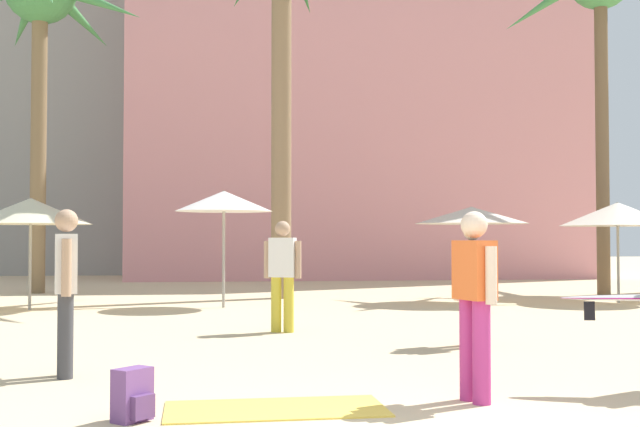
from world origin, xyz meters
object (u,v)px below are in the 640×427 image
cafe_umbrella_5 (471,215)px  person_mid_right (66,285)px  cafe_umbrella_6 (31,211)px  palm_tree_right (40,10)px  person_mid_center (475,297)px  beach_towel (275,409)px  person_near_left (472,279)px  cafe_umbrella_0 (224,201)px  person_mid_left (282,271)px  cafe_umbrella_3 (618,214)px  backpack (133,396)px

cafe_umbrella_5 → person_mid_right: cafe_umbrella_5 is taller
cafe_umbrella_6 → palm_tree_right: bearing=100.6°
cafe_umbrella_6 → person_mid_center: 11.94m
cafe_umbrella_6 → beach_towel: cafe_umbrella_6 is taller
person_near_left → cafe_umbrella_6: bearing=116.3°
palm_tree_right → person_mid_right: bearing=-76.8°
cafe_umbrella_0 → person_near_left: bearing=-63.8°
person_mid_left → person_mid_right: bearing=164.8°
cafe_umbrella_3 → person_mid_center: 12.56m
person_mid_left → cafe_umbrella_6: bearing=65.1°
cafe_umbrella_0 → person_mid_left: cafe_umbrella_0 is taller
cafe_umbrella_0 → cafe_umbrella_3: 8.94m
person_mid_right → person_mid_left: bearing=44.6°
beach_towel → cafe_umbrella_5: bearing=64.4°
person_mid_right → person_mid_center: bearing=-36.4°
palm_tree_right → beach_towel: (5.30, -15.72, -7.68)m
cafe_umbrella_3 → person_near_left: 8.95m
cafe_umbrella_6 → beach_towel: 11.36m
cafe_umbrella_6 → backpack: cafe_umbrella_6 is taller
beach_towel → person_mid_center: person_mid_center is taller
cafe_umbrella_6 → person_mid_center: cafe_umbrella_6 is taller
cafe_umbrella_5 → person_mid_center: bearing=-107.7°
palm_tree_right → cafe_umbrella_0: 9.05m
palm_tree_right → cafe_umbrella_6: (1.01, -5.39, -5.66)m
person_mid_center → person_mid_right: 4.24m
palm_tree_right → cafe_umbrella_6: 7.89m
palm_tree_right → person_near_left: 16.04m
cafe_umbrella_6 → person_mid_right: bearing=-75.2°
cafe_umbrella_0 → person_mid_right: cafe_umbrella_0 is taller
cafe_umbrella_0 → cafe_umbrella_6: cafe_umbrella_0 is taller
cafe_umbrella_3 → cafe_umbrella_6: size_ratio=1.05×
cafe_umbrella_0 → palm_tree_right: bearing=133.1°
cafe_umbrella_3 → person_mid_center: bearing=-122.9°
palm_tree_right → cafe_umbrella_0: size_ratio=3.75×
person_mid_center → person_mid_left: bearing=86.1°
cafe_umbrella_6 → person_mid_left: bearing=-43.8°
palm_tree_right → backpack: palm_tree_right is taller
cafe_umbrella_0 → cafe_umbrella_5: bearing=5.4°
cafe_umbrella_6 → person_near_left: size_ratio=1.48×
backpack → person_mid_center: person_mid_center is taller
cafe_umbrella_5 → person_mid_center: cafe_umbrella_5 is taller
beach_towel → person_mid_right: (-2.07, 1.89, 0.96)m
cafe_umbrella_5 → person_mid_left: (-4.73, -5.25, -1.04)m
person_mid_center → person_mid_left: (-1.26, 5.62, 0.02)m
cafe_umbrella_0 → cafe_umbrella_5: 5.64m
cafe_umbrella_5 → person_mid_right: size_ratio=1.46×
palm_tree_right → cafe_umbrella_0: bearing=-46.9°
cafe_umbrella_6 → person_near_left: (7.23, -6.58, -1.11)m
person_mid_center → person_mid_left: person_mid_left is taller
cafe_umbrella_3 → cafe_umbrella_6: cafe_umbrella_6 is taller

